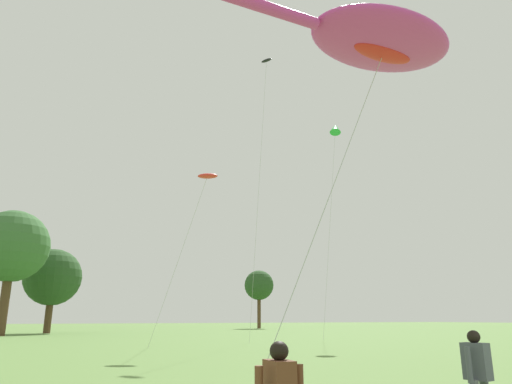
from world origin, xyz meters
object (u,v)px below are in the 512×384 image
at_px(tree_oak_left, 12,246).
at_px(tree_shrub_far, 53,277).
at_px(person_child_front, 478,373).
at_px(small_kite_stunt_black, 266,67).
at_px(big_show_kite, 377,40).
at_px(tree_broad_distant, 259,285).
at_px(small_kite_box_yellow, 335,129).
at_px(small_kite_tiny_distant, 207,177).

xyz_separation_m(tree_oak_left, tree_shrub_far, (4.08, 6.72, -2.22)).
relative_size(person_child_front, small_kite_stunt_black, 0.07).
bearing_deg(tree_oak_left, person_child_front, -79.90).
relative_size(person_child_front, tree_shrub_far, 0.15).
xyz_separation_m(big_show_kite, tree_broad_distant, (22.50, 56.49, -4.87)).
height_order(person_child_front, small_kite_box_yellow, small_kite_box_yellow).
distance_m(big_show_kite, tree_broad_distant, 61.01).
height_order(big_show_kite, tree_broad_distant, big_show_kite).
xyz_separation_m(small_kite_box_yellow, small_kite_tiny_distant, (-12.30, -5.03, -6.97)).
distance_m(tree_oak_left, tree_shrub_far, 8.17).
xyz_separation_m(small_kite_tiny_distant, tree_broad_distant, (24.99, 45.13, -2.39)).
bearing_deg(small_kite_tiny_distant, tree_shrub_far, -49.14).
xyz_separation_m(small_kite_box_yellow, tree_broad_distant, (12.70, 40.09, -9.36)).
distance_m(big_show_kite, tree_shrub_far, 45.50).
xyz_separation_m(big_show_kite, tree_oak_left, (-12.54, 37.63, -3.39)).
bearing_deg(tree_broad_distant, small_kite_box_yellow, -107.57).
xyz_separation_m(person_child_front, small_kite_box_yellow, (14.45, 23.10, 15.16)).
height_order(small_kite_stunt_black, tree_shrub_far, small_kite_stunt_black).
distance_m(person_child_front, tree_broad_distant, 69.02).
bearing_deg(small_kite_stunt_black, tree_broad_distant, -52.74).
height_order(small_kite_box_yellow, tree_broad_distant, small_kite_box_yellow).
distance_m(tree_shrub_far, tree_broad_distant, 33.26).
bearing_deg(person_child_front, small_kite_box_yellow, -43.54).
xyz_separation_m(big_show_kite, small_kite_box_yellow, (9.81, 16.40, 4.49)).
xyz_separation_m(small_kite_box_yellow, tree_shrub_far, (-18.26, 27.96, -10.10)).
distance_m(person_child_front, small_kite_box_yellow, 31.18).
distance_m(person_child_front, tree_shrub_far, 51.45).
distance_m(small_kite_stunt_black, tree_broad_distant, 46.96).
xyz_separation_m(person_child_front, tree_broad_distant, (27.14, 63.19, 5.80)).
height_order(small_kite_stunt_black, tree_broad_distant, small_kite_stunt_black).
bearing_deg(tree_shrub_far, small_kite_tiny_distant, -79.75).
bearing_deg(small_kite_box_yellow, tree_oak_left, -175.95).
bearing_deg(tree_oak_left, small_kite_stunt_black, -54.25).
distance_m(tree_oak_left, tree_broad_distant, 39.82).
xyz_separation_m(small_kite_tiny_distant, tree_oak_left, (-10.05, 26.27, -0.91)).
xyz_separation_m(small_kite_stunt_black, tree_shrub_far, (-11.77, 28.74, -13.60)).
height_order(person_child_front, tree_shrub_far, tree_shrub_far).
distance_m(big_show_kite, small_kite_stunt_black, 17.84).
relative_size(big_show_kite, small_kite_box_yellow, 0.73).
bearing_deg(tree_oak_left, tree_broad_distant, 28.29).
bearing_deg(small_kite_tiny_distant, big_show_kite, 132.97).
xyz_separation_m(person_child_front, tree_shrub_far, (-3.82, 51.06, 5.06)).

